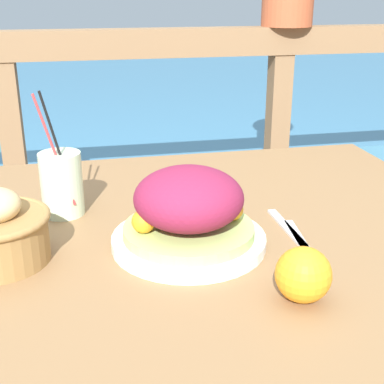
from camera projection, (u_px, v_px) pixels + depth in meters
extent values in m
cube|color=olive|center=(217.00, 236.00, 1.01)|extent=(1.04, 0.93, 0.04)
cube|color=olive|center=(8.00, 312.00, 1.42)|extent=(0.06, 0.06, 0.70)
cube|color=olive|center=(330.00, 276.00, 1.60)|extent=(0.06, 0.06, 0.70)
cube|color=brown|center=(149.00, 43.00, 1.72)|extent=(2.80, 0.08, 0.09)
cube|color=brown|center=(21.00, 203.00, 1.82)|extent=(0.07, 0.07, 0.94)
cube|color=brown|center=(274.00, 183.00, 1.99)|extent=(0.07, 0.07, 0.94)
cube|color=teal|center=(109.00, 112.00, 4.28)|extent=(12.00, 4.00, 0.43)
cylinder|color=white|center=(189.00, 240.00, 0.92)|extent=(0.27, 0.27, 0.02)
cylinder|color=#A8C66B|center=(189.00, 231.00, 0.92)|extent=(0.23, 0.23, 0.02)
ellipsoid|color=maroon|center=(189.00, 198.00, 0.89)|extent=(0.19, 0.19, 0.10)
sphere|color=orange|center=(232.00, 209.00, 0.93)|extent=(0.04, 0.04, 0.04)
sphere|color=orange|center=(143.00, 221.00, 0.88)|extent=(0.04, 0.04, 0.04)
cylinder|color=beige|center=(62.00, 184.00, 1.04)|extent=(0.08, 0.08, 0.13)
cylinder|color=black|center=(58.00, 148.00, 1.00)|extent=(0.05, 0.01, 0.22)
cylinder|color=red|center=(54.00, 150.00, 1.00)|extent=(0.07, 0.06, 0.21)
cylinder|color=#A34C2D|center=(287.00, 9.00, 1.77)|extent=(0.17, 0.17, 0.11)
cube|color=silver|center=(288.00, 229.00, 0.98)|extent=(0.02, 0.18, 0.00)
cube|color=silver|center=(301.00, 242.00, 0.93)|extent=(0.04, 0.18, 0.00)
sphere|color=orange|center=(303.00, 275.00, 0.75)|extent=(0.08, 0.08, 0.08)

